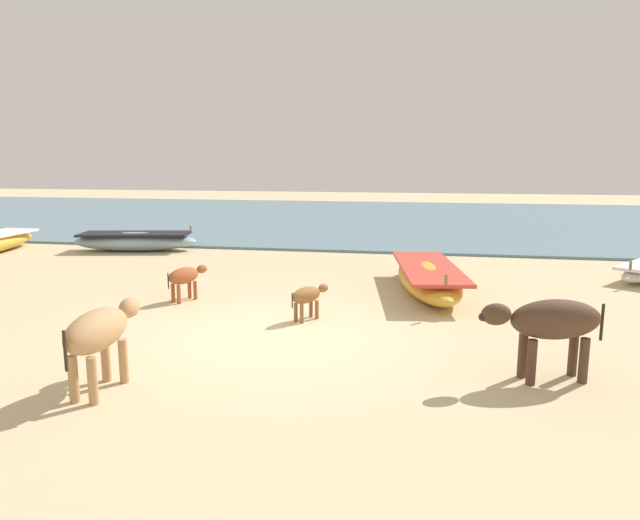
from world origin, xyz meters
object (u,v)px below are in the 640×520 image
at_px(fishing_boat_4, 135,241).
at_px(cow_second_adult_tan, 100,332).
at_px(calf_near_brown, 308,296).
at_px(cow_adult_dark, 551,323).
at_px(fishing_boat_0, 428,277).
at_px(calf_far_rust, 185,277).

distance_m(fishing_boat_4, cow_second_adult_tan, 11.17).
bearing_deg(cow_second_adult_tan, calf_near_brown, -27.04).
bearing_deg(cow_adult_dark, fishing_boat_0, -87.91).
height_order(calf_near_brown, calf_far_rust, calf_far_rust).
bearing_deg(calf_near_brown, fishing_boat_0, -7.50).
relative_size(fishing_boat_0, cow_second_adult_tan, 2.75).
height_order(fishing_boat_0, fishing_boat_4, fishing_boat_0).
bearing_deg(fishing_boat_0, calf_far_rust, -79.49).
bearing_deg(fishing_boat_0, fishing_boat_4, -122.58).
height_order(calf_far_rust, cow_second_adult_tan, cow_second_adult_tan).
distance_m(fishing_boat_4, calf_near_brown, 9.43).
relative_size(calf_near_brown, cow_second_adult_tan, 0.54).
bearing_deg(fishing_boat_4, fishing_boat_0, -35.27).
bearing_deg(calf_far_rust, calf_near_brown, -85.28).
height_order(fishing_boat_0, cow_second_adult_tan, cow_second_adult_tan).
distance_m(cow_adult_dark, calf_near_brown, 4.20).
xyz_separation_m(cow_adult_dark, calf_near_brown, (-3.59, 2.15, -0.33)).
xyz_separation_m(calf_near_brown, calf_far_rust, (-2.69, 0.91, 0.06)).
xyz_separation_m(fishing_boat_0, fishing_boat_4, (-8.90, 3.95, -0.00)).
bearing_deg(cow_second_adult_tan, calf_far_rust, 11.82).
height_order(fishing_boat_4, cow_second_adult_tan, cow_second_adult_tan).
distance_m(fishing_boat_0, fishing_boat_4, 9.74).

